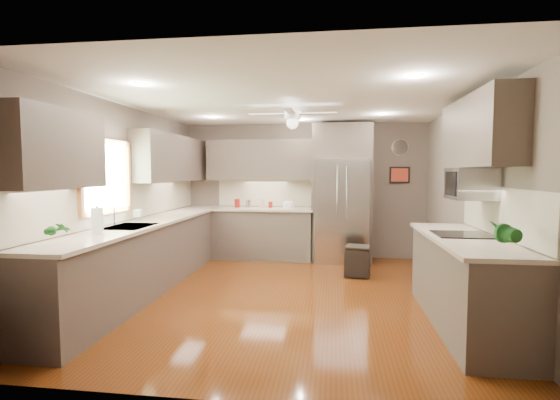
% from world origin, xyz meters
% --- Properties ---
extents(floor, '(5.00, 5.00, 0.00)m').
position_xyz_m(floor, '(0.00, 0.00, 0.00)').
color(floor, '#4F240A').
rests_on(floor, ground).
extents(ceiling, '(5.00, 5.00, 0.00)m').
position_xyz_m(ceiling, '(0.00, 0.00, 2.50)').
color(ceiling, white).
rests_on(ceiling, ground).
extents(wall_back, '(4.50, 0.00, 4.50)m').
position_xyz_m(wall_back, '(0.00, 2.50, 1.25)').
color(wall_back, '#62554B').
rests_on(wall_back, ground).
extents(wall_front, '(4.50, 0.00, 4.50)m').
position_xyz_m(wall_front, '(0.00, -2.50, 1.25)').
color(wall_front, '#62554B').
rests_on(wall_front, ground).
extents(wall_left, '(0.00, 5.00, 5.00)m').
position_xyz_m(wall_left, '(-2.25, 0.00, 1.25)').
color(wall_left, '#62554B').
rests_on(wall_left, ground).
extents(wall_right, '(0.00, 5.00, 5.00)m').
position_xyz_m(wall_right, '(2.25, 0.00, 1.25)').
color(wall_right, '#62554B').
rests_on(wall_right, ground).
extents(canister_a, '(0.13, 0.13, 0.16)m').
position_xyz_m(canister_a, '(-1.23, 2.21, 1.02)').
color(canister_a, maroon).
rests_on(canister_a, back_run).
extents(canister_b, '(0.13, 0.13, 0.16)m').
position_xyz_m(canister_b, '(-1.01, 2.21, 1.01)').
color(canister_b, silver).
rests_on(canister_b, back_run).
extents(canister_c, '(0.10, 0.10, 0.16)m').
position_xyz_m(canister_c, '(-0.76, 2.19, 1.03)').
color(canister_c, '#BDA68D').
rests_on(canister_c, back_run).
extents(canister_d, '(0.09, 0.09, 0.11)m').
position_xyz_m(canister_d, '(-0.60, 2.23, 1.00)').
color(canister_d, maroon).
rests_on(canister_d, back_run).
extents(soap_bottle, '(0.12, 0.12, 0.21)m').
position_xyz_m(soap_bottle, '(-2.07, 0.05, 1.05)').
color(soap_bottle, white).
rests_on(soap_bottle, left_run).
extents(potted_plant_left, '(0.15, 0.10, 0.28)m').
position_xyz_m(potted_plant_left, '(-1.95, -1.78, 1.08)').
color(potted_plant_left, '#1A5D1D').
rests_on(potted_plant_left, left_run).
extents(potted_plant_right, '(0.23, 0.21, 0.36)m').
position_xyz_m(potted_plant_right, '(1.91, -1.72, 1.12)').
color(potted_plant_right, '#1A5D1D').
rests_on(potted_plant_right, right_run).
extents(bowl, '(0.25, 0.25, 0.05)m').
position_xyz_m(bowl, '(-0.26, 2.23, 0.97)').
color(bowl, '#BDA68D').
rests_on(bowl, back_run).
extents(left_run, '(0.65, 4.70, 1.45)m').
position_xyz_m(left_run, '(-1.95, 0.15, 0.48)').
color(left_run, '#4B3F36').
rests_on(left_run, ground).
extents(back_run, '(1.85, 0.65, 1.45)m').
position_xyz_m(back_run, '(-0.72, 2.20, 0.48)').
color(back_run, '#4B3F36').
rests_on(back_run, ground).
extents(uppers, '(4.50, 4.70, 0.95)m').
position_xyz_m(uppers, '(-0.74, 0.71, 1.87)').
color(uppers, '#4B3F36').
rests_on(uppers, wall_left).
extents(window, '(0.05, 1.12, 0.92)m').
position_xyz_m(window, '(-2.22, -0.50, 1.55)').
color(window, '#BFF2B2').
rests_on(window, wall_left).
extents(sink, '(0.50, 0.70, 0.32)m').
position_xyz_m(sink, '(-1.93, -0.50, 0.91)').
color(sink, silver).
rests_on(sink, left_run).
extents(refrigerator, '(1.06, 0.75, 2.45)m').
position_xyz_m(refrigerator, '(0.70, 2.16, 1.19)').
color(refrigerator, silver).
rests_on(refrigerator, ground).
extents(right_run, '(0.70, 2.20, 1.45)m').
position_xyz_m(right_run, '(1.93, -0.80, 0.48)').
color(right_run, '#4B3F36').
rests_on(right_run, ground).
extents(microwave, '(0.43, 0.55, 0.34)m').
position_xyz_m(microwave, '(2.03, -0.55, 1.48)').
color(microwave, silver).
rests_on(microwave, wall_right).
extents(ceiling_fan, '(1.18, 1.18, 0.32)m').
position_xyz_m(ceiling_fan, '(-0.00, 0.30, 2.33)').
color(ceiling_fan, white).
rests_on(ceiling_fan, ceiling).
extents(recessed_lights, '(2.84, 3.14, 0.01)m').
position_xyz_m(recessed_lights, '(-0.04, 0.40, 2.49)').
color(recessed_lights, white).
rests_on(recessed_lights, ceiling).
extents(wall_clock, '(0.30, 0.03, 0.30)m').
position_xyz_m(wall_clock, '(1.75, 2.48, 2.05)').
color(wall_clock, white).
rests_on(wall_clock, wall_back).
extents(framed_print, '(0.36, 0.03, 0.30)m').
position_xyz_m(framed_print, '(1.75, 2.48, 1.55)').
color(framed_print, black).
rests_on(framed_print, wall_back).
extents(stool, '(0.42, 0.42, 0.46)m').
position_xyz_m(stool, '(0.93, 1.09, 0.24)').
color(stool, black).
rests_on(stool, ground).
extents(paper_towel, '(0.12, 0.12, 0.30)m').
position_xyz_m(paper_towel, '(-1.96, -1.13, 1.08)').
color(paper_towel, white).
rests_on(paper_towel, left_run).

